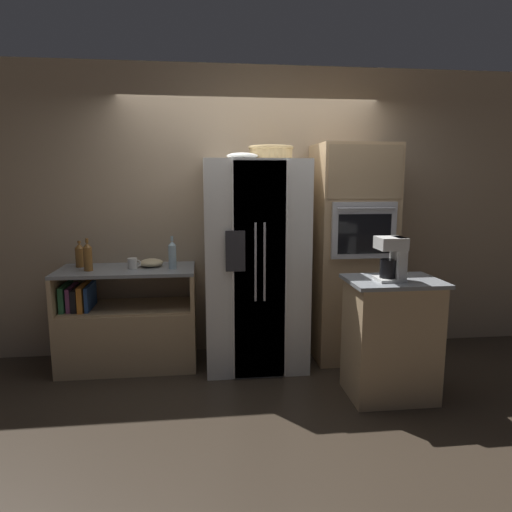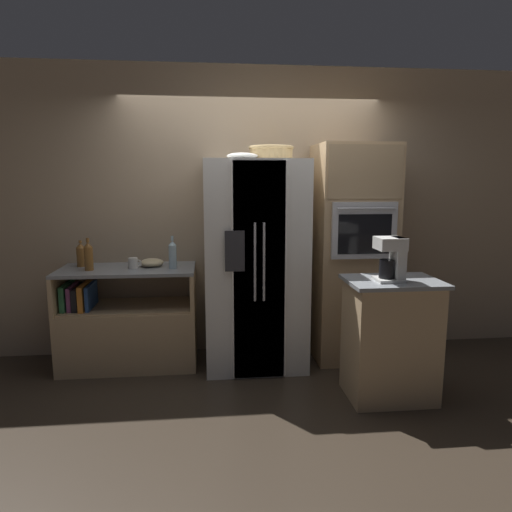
% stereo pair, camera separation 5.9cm
% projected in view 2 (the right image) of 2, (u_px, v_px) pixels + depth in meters
% --- Properties ---
extents(ground_plane, '(20.00, 20.00, 0.00)m').
position_uv_depth(ground_plane, '(256.00, 363.00, 4.33)').
color(ground_plane, '#382D23').
extents(wall_back, '(12.00, 0.06, 2.80)m').
position_uv_depth(wall_back, '(251.00, 212.00, 4.55)').
color(wall_back, tan).
rests_on(wall_back, ground_plane).
extents(counter_left, '(1.23, 0.62, 0.92)m').
position_uv_depth(counter_left, '(128.00, 329.00, 4.27)').
color(counter_left, tan).
rests_on(counter_left, ground_plane).
extents(refrigerator, '(0.91, 0.81, 1.90)m').
position_uv_depth(refrigerator, '(255.00, 265.00, 4.21)').
color(refrigerator, white).
rests_on(refrigerator, ground_plane).
extents(wall_oven, '(0.71, 0.69, 2.05)m').
position_uv_depth(wall_oven, '(352.00, 253.00, 4.36)').
color(wall_oven, tan).
rests_on(wall_oven, ground_plane).
extents(island_counter, '(0.71, 0.53, 0.96)m').
position_uv_depth(island_counter, '(390.00, 339.00, 3.59)').
color(island_counter, tan).
rests_on(island_counter, ground_plane).
extents(wicker_basket, '(0.41, 0.41, 0.12)m').
position_uv_depth(wicker_basket, '(271.00, 152.00, 4.11)').
color(wicker_basket, tan).
rests_on(wicker_basket, refrigerator).
extents(fruit_bowl, '(0.27, 0.27, 0.06)m').
position_uv_depth(fruit_bowl, '(242.00, 156.00, 3.96)').
color(fruit_bowl, white).
rests_on(fruit_bowl, refrigerator).
extents(bottle_tall, '(0.08, 0.08, 0.25)m').
position_uv_depth(bottle_tall, '(81.00, 255.00, 4.23)').
color(bottle_tall, brown).
rests_on(bottle_tall, counter_left).
extents(bottle_short, '(0.07, 0.07, 0.30)m').
position_uv_depth(bottle_short, '(173.00, 254.00, 4.14)').
color(bottle_short, silver).
rests_on(bottle_short, counter_left).
extents(bottle_wide, '(0.08, 0.08, 0.29)m').
position_uv_depth(bottle_wide, '(89.00, 256.00, 4.05)').
color(bottle_wide, brown).
rests_on(bottle_wide, counter_left).
extents(mug, '(0.12, 0.09, 0.10)m').
position_uv_depth(mug, '(133.00, 263.00, 4.15)').
color(mug, silver).
rests_on(mug, counter_left).
extents(mixing_bowl, '(0.22, 0.22, 0.07)m').
position_uv_depth(mixing_bowl, '(152.00, 262.00, 4.25)').
color(mixing_bowl, beige).
rests_on(mixing_bowl, counter_left).
extents(coffee_maker, '(0.20, 0.20, 0.34)m').
position_uv_depth(coffee_maker, '(392.00, 257.00, 3.44)').
color(coffee_maker, white).
rests_on(coffee_maker, island_counter).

